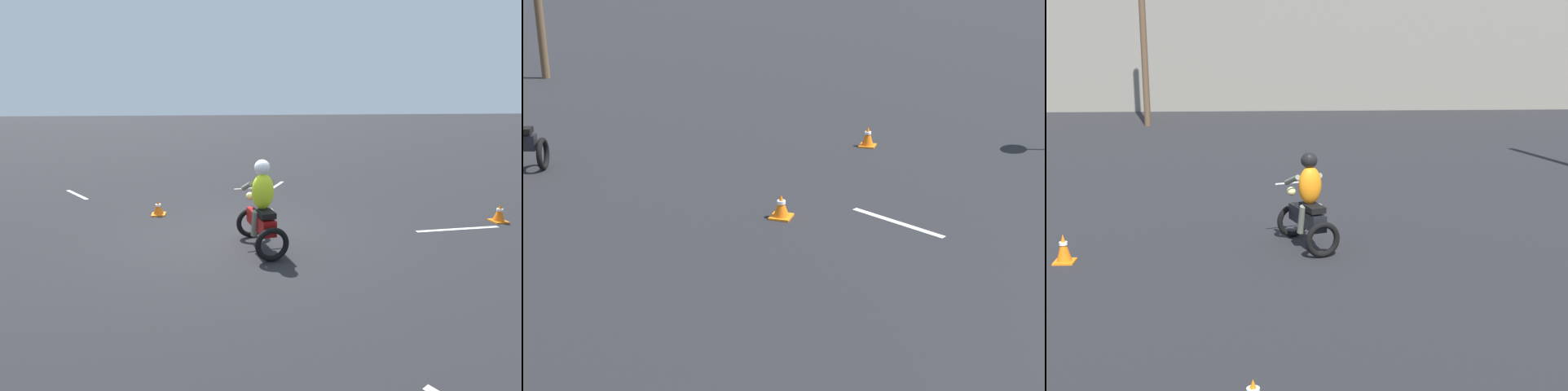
# 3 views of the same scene
# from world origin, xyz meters

# --- Properties ---
(motorcycle_rider_background) EXTENTS (1.06, 1.55, 1.66)m
(motorcycle_rider_background) POSITION_xyz_m (4.09, 12.56, 0.73)
(motorcycle_rider_background) COLOR black
(motorcycle_rider_background) RESTS_ON ground
(traffic_cone_far_center) EXTENTS (0.32, 0.32, 0.47)m
(traffic_cone_far_center) POSITION_xyz_m (0.17, 11.93, 0.23)
(traffic_cone_far_center) COLOR orange
(traffic_cone_far_center) RESTS_ON ground
(utility_pole_far) EXTENTS (0.24, 0.24, 8.36)m
(utility_pole_far) POSITION_xyz_m (-1.19, 28.37, 4.18)
(utility_pole_far) COLOR brown
(utility_pole_far) RESTS_ON ground
(building_backdrop) EXTENTS (31.01, 10.77, 7.09)m
(building_backdrop) POSITION_xyz_m (1.84, 38.47, 3.55)
(building_backdrop) COLOR gray
(building_backdrop) RESTS_ON ground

